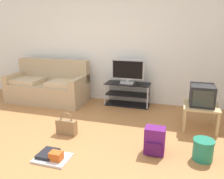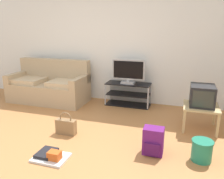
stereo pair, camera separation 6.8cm
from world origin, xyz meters
TOP-DOWN VIEW (x-y plane):
  - ground_plane at (0.00, 0.00)m, footprint 9.00×9.80m
  - wall_back at (0.00, 2.45)m, footprint 9.00×0.10m
  - couch at (-1.26, 1.88)m, footprint 1.79×0.82m
  - tv_stand at (0.56, 2.15)m, footprint 0.97×0.41m
  - flat_tv at (0.56, 2.13)m, footprint 0.71×0.22m
  - side_table at (2.01, 1.30)m, footprint 0.56×0.56m
  - crt_tv at (2.01, 1.32)m, footprint 0.38×0.44m
  - backpack at (1.37, 0.28)m, footprint 0.27×0.27m
  - handbag at (-0.04, 0.43)m, footprint 0.33×0.12m
  - cleaning_bucket at (1.99, 0.30)m, footprint 0.27×0.27m
  - floor_tray at (0.12, -0.27)m, footprint 0.44×0.34m

SIDE VIEW (x-z plane):
  - ground_plane at x=0.00m, z-range -0.02..0.00m
  - floor_tray at x=0.12m, z-range -0.03..0.11m
  - handbag at x=-0.04m, z-range -0.05..0.32m
  - cleaning_bucket at x=1.99m, z-range 0.01..0.29m
  - backpack at x=1.37m, z-range 0.00..0.37m
  - tv_stand at x=0.56m, z-range 0.00..0.49m
  - couch at x=-1.26m, z-range -0.13..0.82m
  - side_table at x=2.01m, z-range 0.15..0.56m
  - crt_tv at x=2.01m, z-range 0.41..0.76m
  - flat_tv at x=0.56m, z-range 0.49..1.01m
  - wall_back at x=0.00m, z-range 0.00..2.70m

